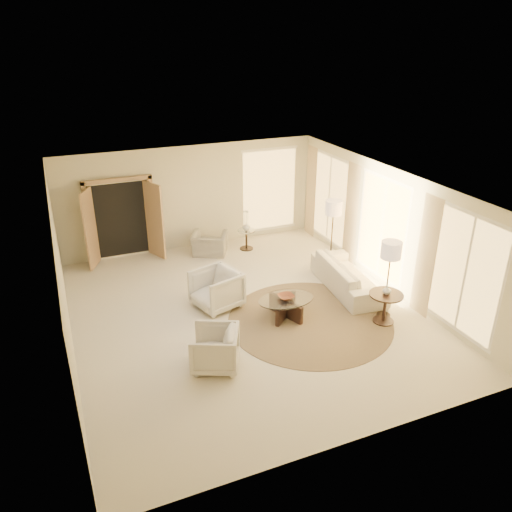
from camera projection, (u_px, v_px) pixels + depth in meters
name	position (u px, v px, depth m)	size (l,w,h in m)	color
room	(245.00, 253.00, 10.08)	(7.04, 8.04, 2.83)	beige
windows_right	(384.00, 230.00, 11.39)	(0.10, 6.40, 2.40)	#FFC966
window_back_corner	(269.00, 190.00, 14.23)	(1.70, 0.10, 2.40)	#FFC966
curtains_right	(360.00, 220.00, 12.15)	(0.06, 5.20, 2.60)	tan
french_doors	(122.00, 221.00, 12.76)	(1.95, 0.66, 2.16)	tan
area_rug	(310.00, 320.00, 10.36)	(3.41, 3.41, 0.01)	#423321
sofa	(348.00, 276.00, 11.52)	(2.33, 0.91, 0.68)	beige
armchair_left	(216.00, 288.00, 10.71)	(0.91, 0.85, 0.93)	beige
armchair_right	(215.00, 347.00, 8.79)	(0.80, 0.75, 0.83)	beige
accent_chair	(209.00, 240.00, 13.31)	(0.91, 0.59, 0.79)	gray
coffee_table	(286.00, 305.00, 10.40)	(1.45, 1.45, 0.44)	black
end_table	(385.00, 303.00, 10.15)	(0.69, 0.69, 0.65)	black
side_table	(246.00, 238.00, 13.65)	(0.48, 0.48, 0.55)	black
floor_lamp_near	(334.00, 211.00, 12.27)	(0.42, 0.42, 1.72)	black
floor_lamp_far	(391.00, 254.00, 9.96)	(0.41, 0.41, 1.69)	black
bowl	(286.00, 297.00, 10.31)	(0.33, 0.33, 0.08)	brown
end_vase	(387.00, 290.00, 10.03)	(0.17, 0.17, 0.18)	silver
side_vase	(246.00, 226.00, 13.51)	(0.21, 0.21, 0.22)	silver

